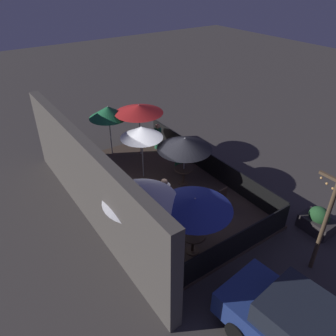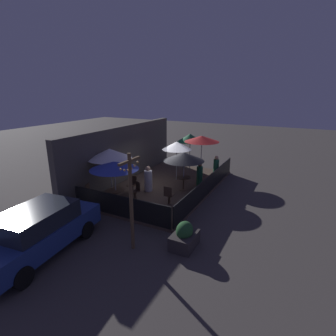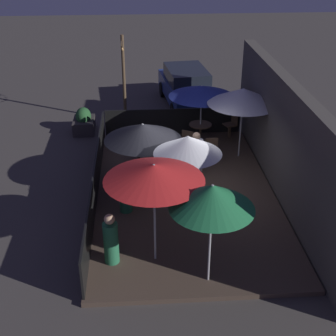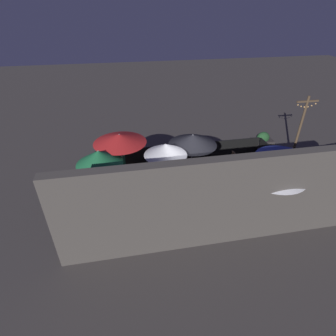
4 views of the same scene
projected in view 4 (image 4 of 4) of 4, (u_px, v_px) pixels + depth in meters
ground_plane at (193, 192)px, 11.47m from camera, size 60.00×60.00×0.00m
patio_deck at (193, 191)px, 11.44m from camera, size 8.57×5.10×0.12m
building_wall at (219, 203)px, 8.28m from camera, size 10.17×0.36×3.30m
fence_front at (181, 153)px, 13.23m from camera, size 8.37×0.05×0.95m
fence_side_left at (285, 171)px, 11.80m from camera, size 0.05×4.90×0.95m
patio_umbrella_0 at (193, 140)px, 11.40m from camera, size 2.14×2.14×2.07m
patio_umbrella_1 at (285, 155)px, 10.17m from camera, size 2.22×2.22×2.08m
patio_umbrella_2 at (120, 138)px, 10.55m from camera, size 2.16×2.16×2.45m
patio_umbrella_3 at (165, 149)px, 10.17m from camera, size 1.71×1.71×2.30m
patio_umbrella_4 at (275, 169)px, 8.95m from camera, size 2.23×2.23×2.33m
patio_umbrella_5 at (99, 157)px, 9.59m from camera, size 1.74×1.74×2.37m
dining_table_0 at (191, 165)px, 12.09m from camera, size 0.76×0.76×0.71m
dining_table_1 at (277, 183)px, 10.89m from camera, size 0.79×0.79×0.71m
patio_chair_0 at (303, 200)px, 10.00m from camera, size 0.51×0.51×0.95m
patio_chair_1 at (251, 179)px, 11.20m from camera, size 0.54×0.54×0.91m
patio_chair_2 at (244, 190)px, 10.58m from camera, size 0.43×0.43×0.91m
patio_chair_3 at (231, 160)px, 12.55m from camera, size 0.43×0.43×0.90m
patron_0 at (224, 181)px, 10.88m from camera, size 0.52×0.52×1.35m
patron_1 at (167, 160)px, 12.33m from camera, size 0.35×0.35×1.32m
patron_2 at (122, 162)px, 12.27m from camera, size 0.48×0.48×1.27m
planter_box at (262, 141)px, 14.74m from camera, size 1.09×0.76×0.95m
light_post at (301, 126)px, 12.79m from camera, size 1.10×0.12×3.39m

